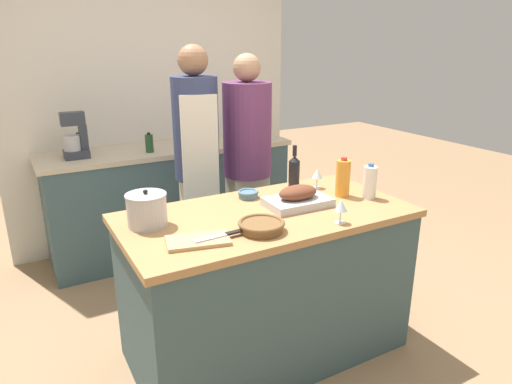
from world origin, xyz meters
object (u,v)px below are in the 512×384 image
(stock_pot, at_px, (147,210))
(juice_jug, at_px, (343,178))
(wicker_basket, at_px, (261,226))
(condiment_bottle_tall, at_px, (149,143))
(condiment_bottle_extra, at_px, (187,138))
(roasting_pan, at_px, (298,198))
(wine_glass_right, at_px, (317,174))
(cutting_board, at_px, (198,241))
(mixing_bowl, at_px, (248,194))
(milk_jug, at_px, (370,182))
(knife_chef, at_px, (222,235))
(stand_mixer, at_px, (75,139))
(person_cook_guest, at_px, (247,159))
(condiment_bottle_short, at_px, (79,144))
(wine_bottle_green, at_px, (294,170))
(person_cook_aproned, at_px, (197,159))
(wine_glass_left, at_px, (341,206))

(stock_pot, xyz_separation_m, juice_jug, (1.16, -0.11, 0.03))
(wicker_basket, bearing_deg, stock_pot, 143.80)
(stock_pot, bearing_deg, wicker_basket, -36.20)
(condiment_bottle_tall, xyz_separation_m, condiment_bottle_extra, (0.35, 0.08, -0.01))
(roasting_pan, distance_m, condiment_bottle_tall, 1.57)
(stock_pot, distance_m, wine_glass_right, 1.12)
(cutting_board, height_order, mixing_bowl, mixing_bowl)
(milk_jug, height_order, wine_glass_right, milk_jug)
(knife_chef, bearing_deg, wine_glass_right, 26.09)
(wine_glass_right, relative_size, stand_mixer, 0.37)
(juice_jug, distance_m, person_cook_guest, 0.91)
(knife_chef, bearing_deg, condiment_bottle_short, 99.44)
(roasting_pan, relative_size, condiment_bottle_short, 2.18)
(wine_bottle_green, distance_m, stand_mixer, 1.71)
(roasting_pan, distance_m, knife_chef, 0.61)
(person_cook_aproned, relative_size, person_cook_guest, 1.04)
(knife_chef, bearing_deg, stand_mixer, 101.41)
(wicker_basket, height_order, condiment_bottle_extra, condiment_bottle_extra)
(wine_glass_right, height_order, stand_mixer, stand_mixer)
(cutting_board, xyz_separation_m, person_cook_guest, (0.85, 1.10, 0.04))
(knife_chef, bearing_deg, roasting_pan, 20.28)
(wicker_basket, relative_size, wine_glass_right, 1.82)
(wine_bottle_green, relative_size, condiment_bottle_extra, 1.93)
(wine_glass_left, height_order, condiment_bottle_tall, condiment_bottle_tall)
(roasting_pan, distance_m, cutting_board, 0.71)
(roasting_pan, height_order, knife_chef, roasting_pan)
(cutting_board, relative_size, condiment_bottle_extra, 2.31)
(milk_jug, relative_size, wine_glass_right, 1.65)
(wine_bottle_green, height_order, condiment_bottle_short, wine_bottle_green)
(juice_jug, bearing_deg, cutting_board, -168.79)
(knife_chef, relative_size, condiment_bottle_extra, 1.92)
(wine_bottle_green, relative_size, stand_mixer, 0.77)
(roasting_pan, relative_size, stock_pot, 1.78)
(stock_pot, bearing_deg, wine_bottle_green, 10.63)
(wicker_basket, bearing_deg, condiment_bottle_extra, 80.31)
(wine_glass_right, bearing_deg, knife_chef, -153.91)
(person_cook_guest, bearing_deg, condiment_bottle_short, 144.84)
(knife_chef, distance_m, person_cook_guest, 1.34)
(milk_jug, bearing_deg, person_cook_aproned, 123.97)
(mixing_bowl, height_order, condiment_bottle_extra, condiment_bottle_extra)
(condiment_bottle_short, height_order, condiment_bottle_extra, condiment_bottle_short)
(wine_glass_right, distance_m, condiment_bottle_tall, 1.48)
(juice_jug, bearing_deg, condiment_bottle_short, 125.45)
(wine_bottle_green, xyz_separation_m, person_cook_aproned, (-0.42, 0.60, -0.01))
(person_cook_guest, bearing_deg, knife_chef, -120.36)
(mixing_bowl, relative_size, condiment_bottle_short, 0.74)
(milk_jug, distance_m, wine_bottle_green, 0.49)
(condiment_bottle_tall, height_order, condiment_bottle_short, condiment_bottle_short)
(wine_bottle_green, xyz_separation_m, knife_chef, (-0.76, -0.53, -0.08))
(juice_jug, height_order, person_cook_aproned, person_cook_aproned)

